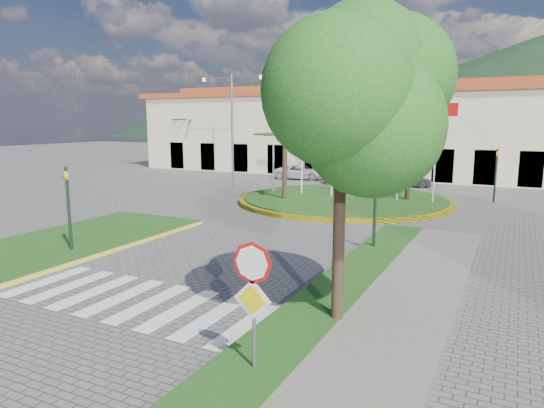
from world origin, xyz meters
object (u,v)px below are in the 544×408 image
at_px(car_dark_a, 350,176).
at_px(stop_sign, 253,287).
at_px(white_van, 300,172).
at_px(deciduous_tree, 342,104).
at_px(car_dark_b, 408,180).
at_px(roundabout_island, 344,199).

bearing_deg(car_dark_a, stop_sign, -171.20).
bearing_deg(white_van, stop_sign, -167.23).
height_order(deciduous_tree, car_dark_b, deciduous_tree).
relative_size(roundabout_island, white_van, 2.93).
distance_m(roundabout_island, car_dark_b, 8.91).
height_order(white_van, car_dark_a, car_dark_a).
bearing_deg(deciduous_tree, car_dark_b, 97.69).
distance_m(stop_sign, car_dark_a, 28.94).
height_order(roundabout_island, stop_sign, roundabout_island).
distance_m(white_van, car_dark_b, 9.07).
bearing_deg(car_dark_a, roundabout_island, -170.07).
height_order(roundabout_island, car_dark_a, roundabout_island).
relative_size(stop_sign, car_dark_a, 0.68).
height_order(stop_sign, car_dark_b, stop_sign).
bearing_deg(deciduous_tree, stop_sign, -101.18).
bearing_deg(deciduous_tree, roundabout_island, 107.91).
bearing_deg(stop_sign, car_dark_b, 95.70).
distance_m(stop_sign, car_dark_b, 28.87).
relative_size(white_van, car_dark_a, 1.11).
xyz_separation_m(deciduous_tree, car_dark_a, (-7.69, 25.00, -4.51)).
height_order(roundabout_island, deciduous_tree, deciduous_tree).
relative_size(white_van, car_dark_b, 1.35).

